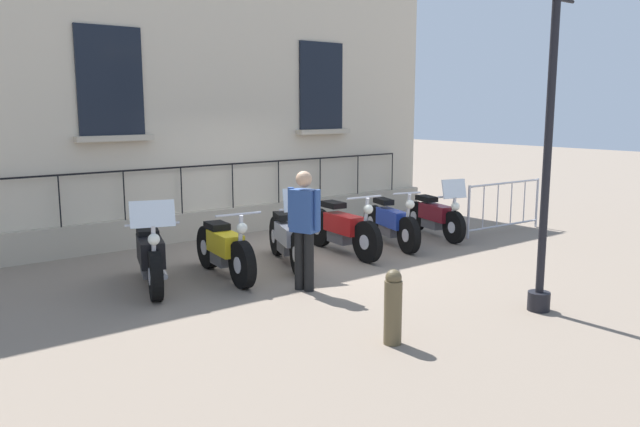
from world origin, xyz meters
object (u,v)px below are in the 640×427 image
object	(u,v)px
motorcycle_blue	(391,224)
lamppost	(553,69)
motorcycle_silver	(287,239)
bollard	(393,307)
motorcycle_black	(151,258)
motorcycle_maroon	(435,216)
pedestrian_standing	(304,224)
crowd_barrier	(504,205)
motorcycle_yellow	(225,250)
motorcycle_red	(343,229)

from	to	relation	value
motorcycle_blue	lamppost	distance (m)	4.83
motorcycle_silver	bollard	bearing A→B (deg)	-17.67
motorcycle_black	lamppost	xyz separation A→B (m)	(4.00, 3.45, 2.56)
motorcycle_maroon	motorcycle_blue	bearing A→B (deg)	-89.09
motorcycle_silver	pedestrian_standing	distance (m)	1.57
motorcycle_silver	motorcycle_blue	xyz separation A→B (m)	(0.01, 2.34, -0.02)
motorcycle_silver	bollard	world-z (taller)	motorcycle_silver
motorcycle_blue	motorcycle_maroon	size ratio (longest dim) A/B	1.04
motorcycle_maroon	pedestrian_standing	xyz separation A→B (m)	(1.34, -4.24, 0.54)
motorcycle_blue	crowd_barrier	size ratio (longest dim) A/B	0.92
motorcycle_blue	lamppost	size ratio (longest dim) A/B	0.48
motorcycle_silver	crowd_barrier	distance (m)	5.07
motorcycle_black	motorcycle_blue	xyz separation A→B (m)	(0.10, 4.65, -0.03)
motorcycle_blue	pedestrian_standing	bearing A→B (deg)	-66.21
motorcycle_yellow	motorcycle_blue	bearing A→B (deg)	90.66
motorcycle_black	lamppost	distance (m)	5.87
crowd_barrier	lamppost	bearing A→B (deg)	-49.32
motorcycle_blue	pedestrian_standing	size ratio (longest dim) A/B	1.18
motorcycle_red	motorcycle_blue	world-z (taller)	motorcycle_red
motorcycle_maroon	bollard	xyz separation A→B (m)	(3.59, -4.72, 0.00)
motorcycle_black	pedestrian_standing	distance (m)	2.24
motorcycle_silver	bollard	distance (m)	3.75
motorcycle_yellow	crowd_barrier	world-z (taller)	motorcycle_yellow
motorcycle_silver	crowd_barrier	world-z (taller)	motorcycle_silver
motorcycle_yellow	crowd_barrier	bearing A→B (deg)	85.37
motorcycle_red	motorcycle_maroon	size ratio (longest dim) A/B	1.14
motorcycle_maroon	bollard	world-z (taller)	motorcycle_maroon
motorcycle_black	motorcycle_maroon	world-z (taller)	motorcycle_black
motorcycle_maroon	motorcycle_black	bearing A→B (deg)	-90.80
motorcycle_silver	pedestrian_standing	size ratio (longest dim) A/B	1.18
crowd_barrier	pedestrian_standing	bearing A→B (deg)	-82.24
motorcycle_silver	lamppost	size ratio (longest dim) A/B	0.48
motorcycle_blue	crowd_barrier	distance (m)	2.76
lamppost	crowd_barrier	world-z (taller)	lamppost
crowd_barrier	motorcycle_yellow	bearing A→B (deg)	-94.63
crowd_barrier	motorcycle_black	bearing A→B (deg)	-95.04
motorcycle_blue	bollard	world-z (taller)	motorcycle_blue
motorcycle_maroon	lamppost	xyz separation A→B (m)	(3.91, -2.44, 2.59)
lamppost	bollard	xyz separation A→B (m)	(-0.33, -2.28, -2.58)
motorcycle_silver	motorcycle_maroon	xyz separation A→B (m)	(-0.01, 3.59, -0.01)
crowd_barrier	motorcycle_red	bearing A→B (deg)	-98.64
motorcycle_blue	pedestrian_standing	xyz separation A→B (m)	(1.32, -3.00, 0.55)
bollard	pedestrian_standing	distance (m)	2.36
motorcycle_red	pedestrian_standing	distance (m)	2.36
motorcycle_maroon	pedestrian_standing	size ratio (longest dim) A/B	1.13
motorcycle_black	motorcycle_yellow	distance (m)	1.12
pedestrian_standing	motorcycle_blue	bearing A→B (deg)	113.79
pedestrian_standing	motorcycle_yellow	bearing A→B (deg)	-157.17
motorcycle_silver	motorcycle_maroon	world-z (taller)	motorcycle_silver
motorcycle_black	motorcycle_silver	world-z (taller)	motorcycle_black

